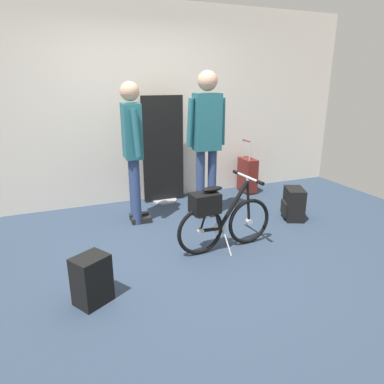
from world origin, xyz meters
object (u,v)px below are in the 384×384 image
object	(u,v)px
folding_bike_foreground	(219,216)
handbag_on_floor	(293,204)
floor_banner_stand	(163,156)
visitor_near_wall	(133,145)
rolling_suitcase	(247,175)
backpack_on_floor	(91,280)
visitor_browsing	(207,135)

from	to	relation	value
folding_bike_foreground	handbag_on_floor	xyz separation A→B (m)	(1.27, 0.42, -0.18)
folding_bike_foreground	handbag_on_floor	distance (m)	1.34
floor_banner_stand	handbag_on_floor	xyz separation A→B (m)	(1.31, -1.30, -0.47)
visitor_near_wall	rolling_suitcase	world-z (taller)	visitor_near_wall
backpack_on_floor	handbag_on_floor	bearing A→B (deg)	18.04
backpack_on_floor	folding_bike_foreground	bearing A→B (deg)	17.83
floor_banner_stand	backpack_on_floor	xyz separation A→B (m)	(-1.29, -2.14, -0.47)
folding_bike_foreground	visitor_browsing	world-z (taller)	visitor_browsing
handbag_on_floor	rolling_suitcase	bearing A→B (deg)	88.12
rolling_suitcase	handbag_on_floor	size ratio (longest dim) A/B	2.05
visitor_near_wall	handbag_on_floor	distance (m)	2.14
folding_bike_foreground	handbag_on_floor	bearing A→B (deg)	18.27
folding_bike_foreground	rolling_suitcase	size ratio (longest dim) A/B	1.32
rolling_suitcase	handbag_on_floor	distance (m)	1.21
floor_banner_stand	folding_bike_foreground	xyz separation A→B (m)	(0.05, -1.71, -0.29)
backpack_on_floor	rolling_suitcase	bearing A→B (deg)	37.85
visitor_near_wall	visitor_browsing	world-z (taller)	visitor_browsing
floor_banner_stand	handbag_on_floor	distance (m)	1.90
floor_banner_stand	visitor_browsing	world-z (taller)	visitor_browsing
folding_bike_foreground	rolling_suitcase	distance (m)	2.08
visitor_browsing	handbag_on_floor	bearing A→B (deg)	-26.73
visitor_near_wall	folding_bike_foreground	bearing A→B (deg)	-60.47
visitor_near_wall	floor_banner_stand	bearing A→B (deg)	47.56
floor_banner_stand	folding_bike_foreground	distance (m)	1.74
floor_banner_stand	folding_bike_foreground	size ratio (longest dim) A/B	1.38
folding_bike_foreground	rolling_suitcase	bearing A→B (deg)	51.20
folding_bike_foreground	visitor_browsing	bearing A→B (deg)	73.85
floor_banner_stand	folding_bike_foreground	world-z (taller)	floor_banner_stand
visitor_near_wall	rolling_suitcase	bearing A→B (deg)	15.49
backpack_on_floor	handbag_on_floor	xyz separation A→B (m)	(2.60, 0.85, -0.00)
visitor_browsing	folding_bike_foreground	bearing A→B (deg)	-106.15
backpack_on_floor	floor_banner_stand	bearing A→B (deg)	58.96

